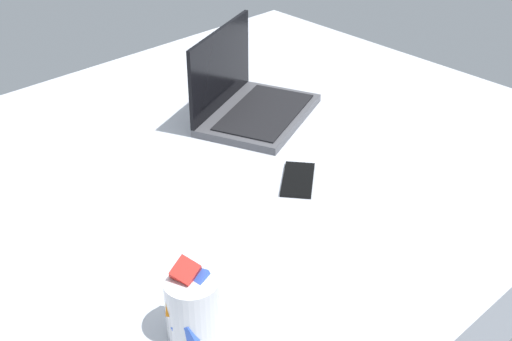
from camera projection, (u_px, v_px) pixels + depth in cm
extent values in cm
cube|color=#B7BCC6|center=(214.00, 195.00, 161.44)|extent=(180.00, 140.00, 18.00)
cube|color=#4C4C51|center=(259.00, 115.00, 175.97)|extent=(39.31, 33.93, 2.00)
cube|color=black|center=(264.00, 112.00, 174.82)|extent=(33.31, 26.86, 0.40)
cube|color=black|center=(221.00, 68.00, 173.69)|extent=(30.84, 13.63, 21.00)
cylinder|color=silver|center=(193.00, 307.00, 107.94)|extent=(9.00, 9.00, 11.00)
cube|color=blue|center=(193.00, 325.00, 107.59)|extent=(6.70, 6.26, 4.85)
cube|color=#268C33|center=(193.00, 303.00, 109.02)|extent=(8.05, 8.21, 5.82)
cube|color=orange|center=(183.00, 301.00, 106.28)|extent=(6.68, 6.60, 5.03)
cube|color=blue|center=(193.00, 286.00, 106.32)|extent=(7.16, 6.00, 5.13)
cube|color=red|center=(186.00, 273.00, 105.81)|extent=(5.60, 5.27, 5.36)
cube|color=black|center=(298.00, 180.00, 150.05)|extent=(15.17, 14.08, 0.80)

